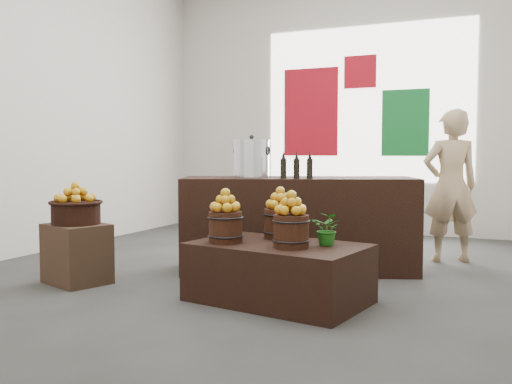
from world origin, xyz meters
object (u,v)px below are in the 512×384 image
at_px(wicker_basket, 76,213).
at_px(stock_pot_left, 252,160).
at_px(crate, 77,254).
at_px(display_table, 278,273).
at_px(counter, 299,224).
at_px(shopper, 450,186).

height_order(wicker_basket, stock_pot_left, stock_pot_left).
distance_m(crate, wicker_basket, 0.39).
bearing_deg(crate, stock_pot_left, 43.38).
bearing_deg(stock_pot_left, wicker_basket, -136.62).
relative_size(display_table, stock_pot_left, 3.80).
bearing_deg(crate, counter, 38.78).
xyz_separation_m(display_table, shopper, (1.14, 2.44, 0.62)).
distance_m(display_table, shopper, 2.76).
bearing_deg(display_table, wicker_basket, -166.09).
xyz_separation_m(counter, stock_pot_left, (-0.46, -0.19, 0.68)).
bearing_deg(crate, wicker_basket, 0.00).
bearing_deg(display_table, crate, -166.09).
bearing_deg(wicker_basket, display_table, 4.28).
distance_m(wicker_basket, display_table, 2.07).
height_order(crate, display_table, crate).
bearing_deg(wicker_basket, counter, 38.78).
bearing_deg(counter, crate, -163.30).
bearing_deg(counter, shopper, 18.05).
xyz_separation_m(crate, counter, (1.75, 1.40, 0.21)).
relative_size(crate, wicker_basket, 1.25).
height_order(display_table, shopper, shopper).
distance_m(display_table, stock_pot_left, 1.59).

